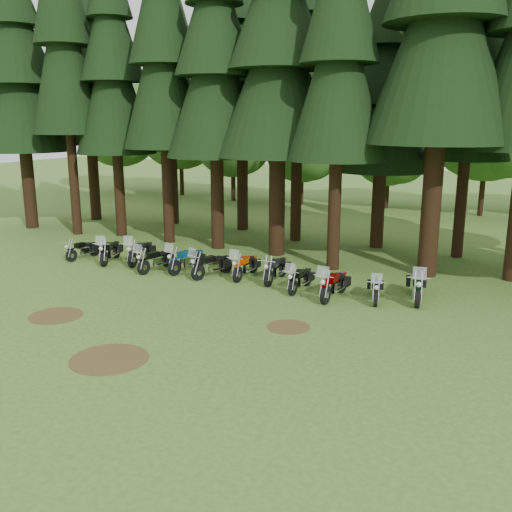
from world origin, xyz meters
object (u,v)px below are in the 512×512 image
object	(u,v)px
motorcycle_0	(83,250)
motorcycle_3	(156,261)
motorcycle_1	(110,252)
motorcycle_2	(141,253)
motorcycle_6	(246,266)
motorcycle_8	(300,280)
motorcycle_9	(334,285)
motorcycle_4	(187,260)
motorcycle_7	(276,270)
motorcycle_5	(212,266)
motorcycle_10	(376,289)
motorcycle_11	(417,287)

from	to	relation	value
motorcycle_0	motorcycle_3	bearing A→B (deg)	3.64
motorcycle_1	motorcycle_2	bearing A→B (deg)	-1.69
motorcycle_2	motorcycle_6	bearing A→B (deg)	-10.58
motorcycle_0	motorcycle_8	size ratio (longest dim) A/B	0.94
motorcycle_9	motorcycle_4	bearing A→B (deg)	177.03
motorcycle_0	motorcycle_1	xyz separation A→B (m)	(1.60, 0.04, 0.09)
motorcycle_7	motorcycle_9	xyz separation A→B (m)	(2.85, -1.09, 0.02)
motorcycle_3	motorcycle_5	world-z (taller)	motorcycle_5
motorcycle_2	motorcycle_10	bearing A→B (deg)	-13.78
motorcycle_5	motorcycle_1	bearing A→B (deg)	-163.31
motorcycle_9	motorcycle_6	bearing A→B (deg)	169.50
motorcycle_1	motorcycle_10	size ratio (longest dim) A/B	1.13
motorcycle_5	motorcycle_11	distance (m)	8.38
motorcycle_3	motorcycle_4	size ratio (longest dim) A/B	0.94
motorcycle_0	motorcycle_3	xyz separation A→B (m)	(4.43, -0.31, 0.06)
motorcycle_3	motorcycle_8	bearing A→B (deg)	9.88
motorcycle_2	motorcycle_10	distance (m)	11.13
motorcycle_0	motorcycle_1	world-z (taller)	motorcycle_1
motorcycle_6	motorcycle_11	distance (m)	7.03
motorcycle_2	motorcycle_3	world-z (taller)	motorcycle_2
motorcycle_7	motorcycle_5	bearing A→B (deg)	-172.20
motorcycle_4	motorcycle_5	bearing A→B (deg)	-1.15
motorcycle_4	motorcycle_10	xyz separation A→B (m)	(8.42, -0.38, -0.06)
motorcycle_3	motorcycle_6	world-z (taller)	motorcycle_6
motorcycle_2	motorcycle_10	world-z (taller)	motorcycle_2
motorcycle_6	motorcycle_7	world-z (taller)	motorcycle_6
motorcycle_3	motorcycle_10	bearing A→B (deg)	10.04
motorcycle_0	motorcycle_5	size ratio (longest dim) A/B	0.87
motorcycle_9	motorcycle_11	xyz separation A→B (m)	(2.81, 1.08, 0.03)
motorcycle_1	motorcycle_6	world-z (taller)	motorcycle_1
motorcycle_0	motorcycle_1	bearing A→B (deg)	8.98
motorcycle_1	motorcycle_8	distance (m)	9.58
motorcycle_6	motorcycle_9	xyz separation A→B (m)	(4.22, -1.05, 0.02)
motorcycle_0	motorcycle_8	bearing A→B (deg)	6.46
motorcycle_2	motorcycle_7	bearing A→B (deg)	-10.22
motorcycle_1	motorcycle_5	bearing A→B (deg)	-20.81
motorcycle_4	motorcycle_11	bearing A→B (deg)	10.51
motorcycle_0	motorcycle_7	bearing A→B (deg)	10.66
motorcycle_3	motorcycle_7	distance (m)	5.43
motorcycle_5	motorcycle_9	xyz separation A→B (m)	(5.56, -0.54, 0.02)
motorcycle_0	motorcycle_10	bearing A→B (deg)	6.96
motorcycle_7	motorcycle_11	bearing A→B (deg)	-3.65
motorcycle_0	motorcycle_1	size ratio (longest dim) A/B	0.85
motorcycle_10	motorcycle_11	xyz separation A→B (m)	(1.35, 0.68, 0.09)
motorcycle_3	motorcycle_11	bearing A→B (deg)	13.45
motorcycle_0	motorcycle_5	xyz separation A→B (m)	(7.09, -0.03, 0.07)
motorcycle_7	motorcycle_10	world-z (taller)	motorcycle_10
motorcycle_3	motorcycle_6	xyz separation A→B (m)	(4.00, 0.79, 0.02)
motorcycle_9	motorcycle_1	bearing A→B (deg)	-179.65
motorcycle_3	motorcycle_4	xyz separation A→B (m)	(1.26, 0.53, 0.03)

